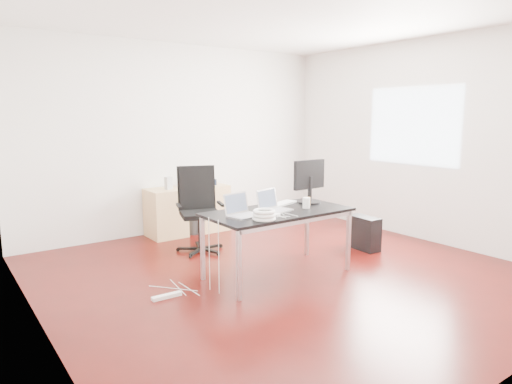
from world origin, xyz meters
TOP-DOWN VIEW (x-y plane):
  - room_shell at (0.04, 0.00)m, footprint 5.00×5.00m
  - desk at (-0.10, 0.00)m, footprint 1.60×0.80m
  - office_chair at (-0.34, 1.35)m, footprint 0.60×0.62m
  - filing_cabinet_left at (-0.41, 2.23)m, footprint 0.50×0.50m
  - filing_cabinet_right at (0.31, 2.23)m, footprint 0.50×0.50m
  - pc_tower at (1.43, 0.10)m, footprint 0.23×0.46m
  - wastebasket at (-0.02, 2.16)m, footprint 0.32×0.32m
  - power_strip at (-1.39, 0.12)m, footprint 0.30×0.06m
  - laptop_left at (-0.57, 0.01)m, footprint 0.37×0.31m
  - laptop_right at (-0.15, 0.02)m, footprint 0.38×0.33m
  - monitor at (0.47, 0.13)m, footprint 0.45×0.26m
  - keyboard at (0.14, 0.23)m, footprint 0.46×0.26m
  - cup_white at (0.23, -0.08)m, footprint 0.08×0.08m
  - cup_brown at (0.34, 0.02)m, footprint 0.09×0.09m
  - cable_coil at (-0.50, -0.28)m, footprint 0.24×0.24m
  - power_adapter at (-0.30, -0.21)m, footprint 0.09×0.09m
  - speaker at (-0.37, 2.20)m, footprint 0.10×0.09m
  - navy_garment at (0.23, 2.23)m, footprint 0.34×0.29m

SIDE VIEW (x-z plane):
  - power_strip at x=-1.39m, z-range 0.00..0.04m
  - wastebasket at x=-0.02m, z-range 0.00..0.28m
  - pc_tower at x=1.43m, z-range 0.00..0.44m
  - filing_cabinet_left at x=-0.41m, z-range 0.00..0.70m
  - filing_cabinet_right at x=0.31m, z-range 0.00..0.70m
  - office_chair at x=-0.34m, z-range 0.06..1.15m
  - desk at x=-0.10m, z-range 0.31..1.04m
  - keyboard at x=0.14m, z-range 0.73..0.75m
  - power_adapter at x=-0.30m, z-range 0.73..0.76m
  - navy_garment at x=0.23m, z-range 0.70..0.79m
  - cup_brown at x=0.34m, z-range 0.73..0.83m
  - cable_coil at x=-0.50m, z-range 0.73..0.84m
  - laptop_left at x=-0.57m, z-range 0.67..0.90m
  - laptop_right at x=-0.15m, z-range 0.67..0.90m
  - speaker at x=-0.37m, z-range 0.70..0.88m
  - cup_white at x=0.23m, z-range 0.73..0.85m
  - monitor at x=0.47m, z-range 0.76..1.27m
  - room_shell at x=0.04m, z-range -1.10..3.90m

